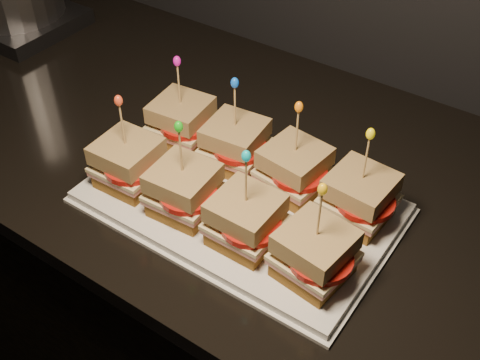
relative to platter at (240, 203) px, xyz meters
The scene contains 60 objects.
granite_slab 0.17m from the platter, 42.15° to the left, with size 2.47×0.68×0.03m, color black.
platter is the anchor object (origin of this frame).
platter_rim 0.01m from the platter, ahead, with size 0.46×0.29×0.01m, color white.
sandwich_0_bread_bot 0.17m from the platter, 158.16° to the left, with size 0.08×0.08×0.02m, color #593610.
sandwich_0_ham 0.18m from the platter, 158.16° to the left, with size 0.09×0.09×0.01m, color #C1655A.
sandwich_0_cheese 0.18m from the platter, 158.16° to the left, with size 0.09×0.09×0.01m, color beige.
sandwich_0_tomato 0.17m from the platter, 158.56° to the left, with size 0.08×0.08×0.01m, color #B4160E.
sandwich_0_bread_top 0.19m from the platter, 158.16° to the left, with size 0.08×0.08×0.03m, color brown.
sandwich_0_pick 0.21m from the platter, 158.16° to the left, with size 0.00×0.00×0.09m, color tan.
sandwich_0_frill 0.23m from the platter, 158.16° to the left, with size 0.01×0.01×0.02m, color #CC119C.
sandwich_1_bread_bot 0.09m from the platter, 129.75° to the left, with size 0.08×0.08×0.02m, color #593610.
sandwich_1_ham 0.09m from the platter, 129.75° to the left, with size 0.09×0.09×0.01m, color #C1655A.
sandwich_1_cheese 0.09m from the platter, 129.75° to the left, with size 0.09×0.09×0.01m, color beige.
sandwich_1_tomato 0.09m from the platter, 125.40° to the left, with size 0.08×0.08×0.01m, color #B4160E.
sandwich_1_bread_top 0.11m from the platter, 129.75° to the left, with size 0.08×0.08×0.03m, color brown.
sandwich_1_pick 0.14m from the platter, 129.75° to the left, with size 0.00×0.00×0.09m, color tan.
sandwich_1_frill 0.18m from the platter, 129.75° to the left, with size 0.01×0.01×0.02m, color blue.
sandwich_2_bread_bot 0.09m from the platter, 50.25° to the left, with size 0.08×0.08×0.02m, color #593610.
sandwich_2_ham 0.09m from the platter, 50.25° to the left, with size 0.09×0.09×0.01m, color #C1655A.
sandwich_2_cheese 0.09m from the platter, 50.25° to the left, with size 0.09×0.09×0.01m, color beige.
sandwich_2_tomato 0.10m from the platter, 41.63° to the left, with size 0.08×0.08×0.01m, color #B4160E.
sandwich_2_bread_top 0.11m from the platter, 50.25° to the left, with size 0.08×0.08×0.03m, color brown.
sandwich_2_pick 0.14m from the platter, 50.25° to the left, with size 0.00×0.00×0.09m, color tan.
sandwich_2_frill 0.18m from the platter, 50.25° to the left, with size 0.01×0.01×0.02m, color orange.
sandwich_3_bread_bot 0.17m from the platter, 21.84° to the left, with size 0.08×0.08×0.02m, color #593610.
sandwich_3_ham 0.18m from the platter, 21.84° to the left, with size 0.09×0.09×0.01m, color #C1655A.
sandwich_3_cheese 0.18m from the platter, 21.84° to the left, with size 0.09×0.09×0.01m, color beige.
sandwich_3_tomato 0.19m from the platter, 18.66° to the left, with size 0.08×0.08×0.01m, color #B4160E.
sandwich_3_bread_top 0.19m from the platter, 21.84° to the left, with size 0.08×0.08×0.03m, color brown.
sandwich_3_pick 0.21m from the platter, 21.84° to the left, with size 0.00×0.00×0.09m, color tan.
sandwich_3_frill 0.23m from the platter, 21.84° to the left, with size 0.01×0.01×0.02m, color yellow.
sandwich_4_bread_bot 0.17m from the platter, 158.16° to the right, with size 0.08×0.08×0.02m, color #593610.
sandwich_4_ham 0.18m from the platter, 158.16° to the right, with size 0.09×0.09×0.01m, color #C1655A.
sandwich_4_cheese 0.18m from the platter, 158.16° to the right, with size 0.09×0.09×0.01m, color beige.
sandwich_4_tomato 0.17m from the platter, 154.64° to the right, with size 0.08×0.08×0.01m, color #B4160E.
sandwich_4_bread_top 0.19m from the platter, 158.16° to the right, with size 0.08×0.08×0.03m, color brown.
sandwich_4_pick 0.21m from the platter, 158.16° to the right, with size 0.00×0.00×0.09m, color tan.
sandwich_4_frill 0.23m from the platter, 158.16° to the right, with size 0.01×0.01×0.02m, color red.
sandwich_5_bread_bot 0.09m from the platter, 129.75° to the right, with size 0.08×0.08×0.02m, color #593610.
sandwich_5_ham 0.09m from the platter, 129.75° to the right, with size 0.09×0.09×0.01m, color #C1655A.
sandwich_5_cheese 0.09m from the platter, 129.75° to the right, with size 0.09×0.09×0.01m, color beige.
sandwich_5_tomato 0.10m from the platter, 120.49° to the right, with size 0.08×0.08×0.01m, color #B4160E.
sandwich_5_bread_top 0.11m from the platter, 129.75° to the right, with size 0.08×0.08×0.03m, color brown.
sandwich_5_pick 0.14m from the platter, 129.75° to the right, with size 0.00×0.00×0.09m, color tan.
sandwich_5_frill 0.18m from the platter, 129.75° to the right, with size 0.01×0.01×0.02m, color #1BA916.
sandwich_6_bread_bot 0.09m from the platter, 50.25° to the right, with size 0.08×0.08×0.02m, color #593610.
sandwich_6_ham 0.09m from the platter, 50.25° to the right, with size 0.09×0.09×0.01m, color #C1655A.
sandwich_6_cheese 0.09m from the platter, 50.25° to the right, with size 0.09×0.09×0.01m, color beige.
sandwich_6_tomato 0.11m from the platter, 47.02° to the right, with size 0.08×0.08×0.01m, color #B4160E.
sandwich_6_bread_top 0.11m from the platter, 50.25° to the right, with size 0.08×0.08×0.03m, color brown.
sandwich_6_pick 0.14m from the platter, 50.25° to the right, with size 0.00×0.00×0.09m, color tan.
sandwich_6_frill 0.18m from the platter, 50.25° to the right, with size 0.01×0.01×0.02m, color #0AB1BC.
sandwich_7_bread_bot 0.17m from the platter, 21.84° to the right, with size 0.08×0.08×0.02m, color #593610.
sandwich_7_ham 0.18m from the platter, 21.84° to the right, with size 0.09×0.09×0.01m, color #C1655A.
sandwich_7_cheese 0.18m from the platter, 21.84° to the right, with size 0.09×0.09×0.01m, color beige.
sandwich_7_tomato 0.19m from the platter, 22.18° to the right, with size 0.08×0.08×0.01m, color #B4160E.
sandwich_7_bread_top 0.19m from the platter, 21.84° to the right, with size 0.08×0.08×0.03m, color brown.
sandwich_7_pick 0.21m from the platter, 21.84° to the right, with size 0.00×0.00×0.09m, color tan.
sandwich_7_frill 0.23m from the platter, 21.84° to the right, with size 0.01×0.01×0.02m, color #EBAD11.
appliance_base 0.77m from the platter, 164.87° to the left, with size 0.26×0.22×0.03m, color #262628.
Camera 1 is at (0.37, 1.02, 1.53)m, focal length 45.00 mm.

